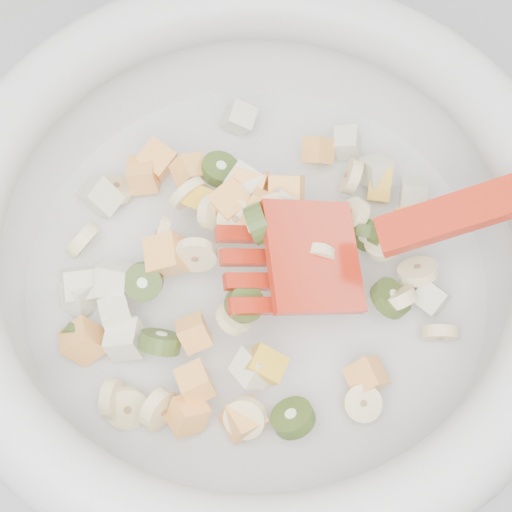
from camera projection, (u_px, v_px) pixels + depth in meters
counter at (324, 355)px, 1.00m from camera, size 2.00×0.60×0.90m
mixing_bowl at (257, 247)px, 0.50m from camera, size 0.48×0.40×0.17m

